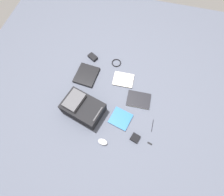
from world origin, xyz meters
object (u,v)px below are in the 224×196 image
computer_mouse (103,142)px  power_brick (93,57)px  laptop (87,75)px  earbud_pouch (135,138)px  cable_coil (116,63)px  usb_stick (150,143)px  pen_black (152,126)px  book_blue (139,100)px  book_manual (121,119)px  book_red (123,80)px  backpack (82,107)px

computer_mouse → power_brick: 1.14m
laptop → earbud_pouch: (0.63, 0.76, -0.00)m
cable_coil → power_brick: power_brick is taller
usb_stick → pen_black: bearing=-179.0°
book_blue → cable_coil: 0.60m
computer_mouse → cable_coil: bearing=-168.5°
book_manual → computer_mouse: computer_mouse is taller
laptop → book_red: size_ratio=1.25×
book_red → pen_black: 0.67m
power_brick → earbud_pouch: 1.20m
book_red → cable_coil: (-0.23, -0.15, -0.00)m
earbud_pouch → book_red: bearing=-157.0°
cable_coil → power_brick: size_ratio=1.01×
book_manual → cable_coil: (-0.74, -0.23, -0.00)m
laptop → book_blue: laptop is taller
power_brick → backpack: bearing=8.8°
book_red → pen_black: (0.50, 0.45, -0.01)m
cable_coil → pen_black: size_ratio=0.87×
backpack → laptop: 0.48m
backpack → book_blue: backpack is taller
pen_black → earbud_pouch: size_ratio=1.61×
pen_black → earbud_pouch: 0.25m
pen_black → usb_stick: 0.21m
laptop → earbud_pouch: bearing=50.3°
backpack → book_blue: (-0.29, 0.60, -0.08)m
backpack → book_manual: bearing=90.7°
computer_mouse → usb_stick: size_ratio=1.93×
backpack → cable_coil: (-0.75, 0.21, -0.08)m
laptop → book_manual: laptop is taller
laptop → book_red: (-0.05, 0.47, -0.01)m
backpack → power_brick: 0.76m
pen_black → book_blue: bearing=-141.9°
book_manual → book_red: bearing=-170.5°
laptop → earbud_pouch: size_ratio=3.59×
book_red → earbud_pouch: (0.69, 0.29, 0.00)m
backpack → pen_black: bearing=91.2°
usb_stick → laptop: bearing=-124.9°
book_manual → book_blue: (-0.29, 0.15, 0.00)m
cable_coil → usb_stick: (0.93, 0.61, -0.00)m
book_manual → power_brick: power_brick is taller
pen_black → earbud_pouch: bearing=-40.9°
book_blue → earbud_pouch: 0.47m
earbud_pouch → power_brick: bearing=-140.2°
book_manual → pen_black: book_manual is taller
book_blue → earbud_pouch: size_ratio=3.20×
book_red → cable_coil: 0.27m
backpack → earbud_pouch: bearing=75.3°
power_brick → book_manual: bearing=37.1°
book_blue → cable_coil: (-0.45, -0.39, -0.01)m
computer_mouse → earbud_pouch: bearing=117.4°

